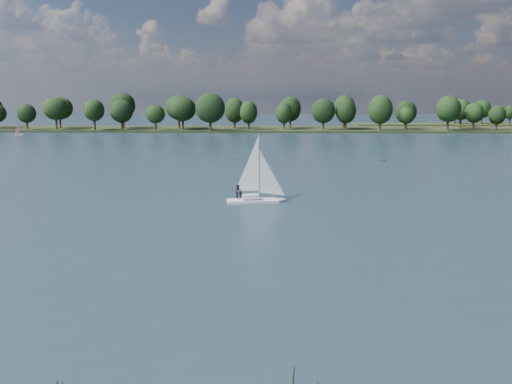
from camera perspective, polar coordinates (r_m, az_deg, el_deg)
ground at (r=131.43m, az=-2.81°, el=3.48°), size 700.00×700.00×0.00m
far_shore at (r=242.89m, az=-0.59°, el=6.23°), size 660.00×40.00×1.50m
sailboat at (r=74.47m, az=-0.26°, el=0.94°), size 7.39×3.30×9.39m
dinghy_pink at (r=226.72m, az=-22.62°, el=5.56°), size 3.11×1.85×4.65m
treeline at (r=239.30m, az=-2.56°, el=8.08°), size 561.96×74.01×17.76m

